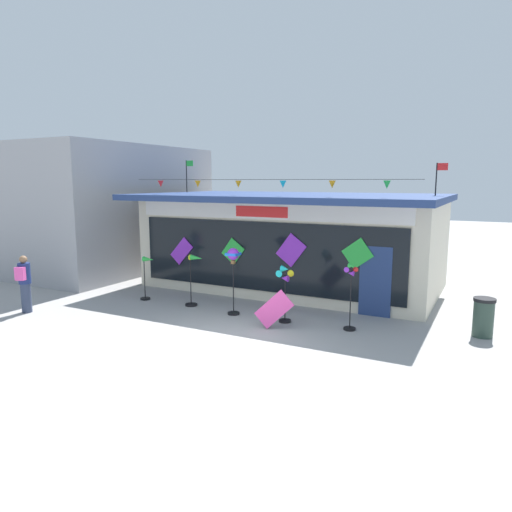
{
  "coord_description": "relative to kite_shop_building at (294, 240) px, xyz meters",
  "views": [
    {
      "loc": [
        5.63,
        -9.14,
        3.8
      ],
      "look_at": [
        -1.05,
        3.71,
        1.48
      ],
      "focal_mm": 32.93,
      "sensor_mm": 36.0,
      "label": 1
    }
  ],
  "objects": [
    {
      "name": "wind_spinner_right",
      "position": [
        3.32,
        -4.16,
        -0.67
      ],
      "size": [
        0.33,
        0.32,
        1.76
      ],
      "color": "black",
      "rests_on": "ground_plane"
    },
    {
      "name": "trash_bin",
      "position": [
        6.38,
        -3.13,
        -1.21
      ],
      "size": [
        0.52,
        0.52,
        0.97
      ],
      "color": "#2D4238",
      "rests_on": "ground_plane"
    },
    {
      "name": "wind_spinner_far_left",
      "position": [
        -3.35,
        -4.12,
        -0.84
      ],
      "size": [
        0.54,
        0.32,
        1.42
      ],
      "color": "black",
      "rests_on": "ground_plane"
    },
    {
      "name": "wind_spinner_center_left",
      "position": [
        -0.05,
        -4.28,
        -0.18
      ],
      "size": [
        0.35,
        0.35,
        1.93
      ],
      "color": "black",
      "rests_on": "ground_plane"
    },
    {
      "name": "neighbour_building",
      "position": [
        -9.13,
        -0.32,
        0.92
      ],
      "size": [
        6.24,
        8.43,
        5.24
      ],
      "primitive_type": "cube",
      "color": "#99999E",
      "rests_on": "ground_plane"
    },
    {
      "name": "ground_plane",
      "position": [
        0.93,
        -6.45,
        -1.7
      ],
      "size": [
        80.0,
        80.0,
        0.0
      ],
      "primitive_type": "plane",
      "color": "#9E9B99"
    },
    {
      "name": "person_near_camera",
      "position": [
        -5.53,
        -6.9,
        -0.81
      ],
      "size": [
        0.4,
        0.48,
        1.68
      ],
      "rotation": [
        0.0,
        0.0,
        3.53
      ],
      "color": "#333D56",
      "rests_on": "ground_plane"
    },
    {
      "name": "wind_spinner_center_right",
      "position": [
        1.56,
        -4.31,
        -0.62
      ],
      "size": [
        0.44,
        0.34,
        1.57
      ],
      "color": "black",
      "rests_on": "ground_plane"
    },
    {
      "name": "display_kite_on_ground",
      "position": [
        1.55,
        -4.95,
        -1.18
      ],
      "size": [
        1.04,
        0.26,
        1.04
      ],
      "primitive_type": "cube",
      "rotation": [
        -0.24,
        0.79,
        0.0
      ],
      "color": "#EA4CA3",
      "rests_on": "ground_plane"
    },
    {
      "name": "wind_spinner_left",
      "position": [
        -1.57,
        -4.06,
        -0.77
      ],
      "size": [
        0.65,
        0.37,
        1.59
      ],
      "color": "black",
      "rests_on": "ground_plane"
    },
    {
      "name": "kite_shop_building",
      "position": [
        0.0,
        0.0,
        0.0
      ],
      "size": [
        10.35,
        6.28,
        4.61
      ],
      "color": "beige",
      "rests_on": "ground_plane"
    }
  ]
}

